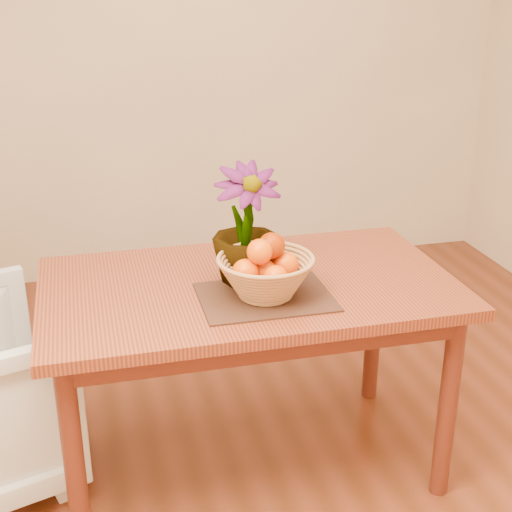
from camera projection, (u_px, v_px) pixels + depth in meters
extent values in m
cube|color=#F8DFBD|center=(165.00, 45.00, 3.95)|extent=(4.00, 0.02, 2.70)
cube|color=brown|center=(249.00, 287.00, 2.43)|extent=(1.40, 0.80, 0.04)
cube|color=#501E12|center=(249.00, 303.00, 2.45)|extent=(1.28, 0.68, 0.08)
cylinder|color=#501E12|center=(74.00, 464.00, 2.14)|extent=(0.06, 0.06, 0.71)
cylinder|color=#501E12|center=(448.00, 407.00, 2.43)|extent=(0.06, 0.06, 0.71)
cylinder|color=#501E12|center=(72.00, 359.00, 2.72)|extent=(0.06, 0.06, 0.71)
cylinder|color=#501E12|center=(374.00, 323.00, 3.00)|extent=(0.06, 0.06, 0.71)
cube|color=#391E14|center=(265.00, 297.00, 2.31)|extent=(0.43, 0.32, 0.01)
cylinder|color=#AD7D48|center=(265.00, 295.00, 2.30)|extent=(0.16, 0.16, 0.01)
sphere|color=#FF5E04|center=(266.00, 271.00, 2.27)|extent=(0.07, 0.07, 0.07)
sphere|color=#FF5E04|center=(285.00, 265.00, 2.30)|extent=(0.09, 0.09, 0.09)
sphere|color=#FF5E04|center=(256.00, 262.00, 2.33)|extent=(0.08, 0.08, 0.08)
sphere|color=#FF5E04|center=(245.00, 272.00, 2.24)|extent=(0.09, 0.09, 0.09)
sphere|color=#FF5E04|center=(276.00, 278.00, 2.21)|extent=(0.08, 0.08, 0.08)
sphere|color=#FF5E04|center=(272.00, 246.00, 2.26)|extent=(0.09, 0.09, 0.09)
sphere|color=#FF5E04|center=(260.00, 252.00, 2.22)|extent=(0.08, 0.08, 0.08)
sphere|color=#FF5E04|center=(272.00, 246.00, 2.26)|extent=(0.09, 0.09, 0.09)
imported|color=#144814|center=(246.00, 226.00, 2.35)|extent=(0.24, 0.24, 0.40)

